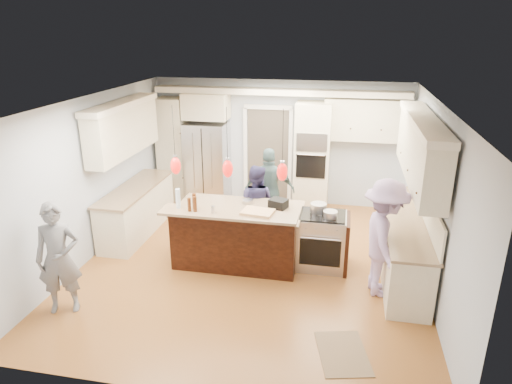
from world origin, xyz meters
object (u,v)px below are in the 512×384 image
(island_range, at_px, (323,241))
(person_bar_end, at_px, (59,258))
(refrigerator, at_px, (207,163))
(person_far_left, at_px, (256,204))
(kitchen_island, at_px, (238,234))

(island_range, bearing_deg, person_bar_end, -150.62)
(refrigerator, distance_m, person_bar_end, 4.50)
(person_far_left, bearing_deg, island_range, 159.30)
(kitchen_island, distance_m, island_range, 1.41)
(island_range, relative_size, person_bar_end, 0.57)
(island_range, distance_m, person_bar_end, 3.99)
(person_far_left, bearing_deg, refrigerator, -42.83)
(kitchen_island, bearing_deg, person_bar_end, -137.64)
(refrigerator, bearing_deg, person_bar_end, -99.59)
(person_far_left, bearing_deg, kitchen_island, 88.03)
(refrigerator, height_order, kitchen_island, refrigerator)
(kitchen_island, height_order, person_far_left, person_far_left)
(refrigerator, xyz_separation_m, person_far_left, (1.44, -1.79, -0.17))
(kitchen_island, xyz_separation_m, person_far_left, (0.14, 0.78, 0.24))
(refrigerator, bearing_deg, person_far_left, -51.12)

